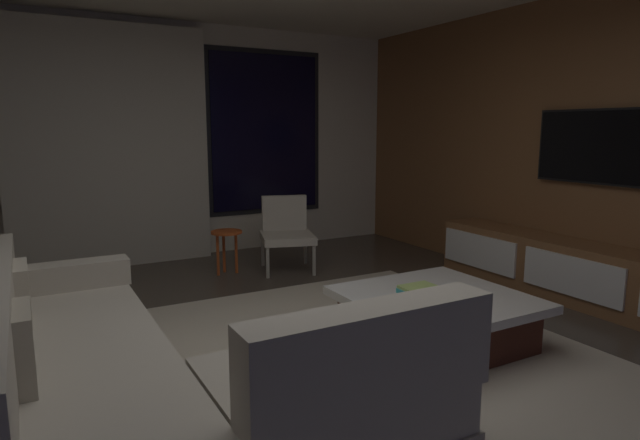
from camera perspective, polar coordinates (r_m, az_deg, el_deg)
The scene contains 11 objects.
floor at distance 3.38m, azimuth -1.34°, elevation -16.79°, with size 9.20×9.20×0.00m, color #473D33.
back_wall_with_window at distance 6.44m, azimuth -17.22°, elevation 7.83°, with size 6.60×0.30×2.70m.
media_wall at distance 5.21m, azimuth 30.15°, elevation 6.69°, with size 0.12×7.80×2.70m.
area_rug at distance 3.46m, azimuth 4.82°, elevation -16.03°, with size 3.20×3.80×0.01m, color beige.
sectional_couch at distance 2.87m, azimuth -18.82°, elevation -15.91°, with size 1.98×2.50×0.82m.
coffee_table at distance 3.91m, azimuth 12.13°, elevation -10.19°, with size 1.16×1.16×0.36m.
book_stack_on_coffee_table at distance 3.80m, azimuth 10.48°, elevation -7.40°, with size 0.26×0.21×0.07m.
accent_chair_near_window at distance 5.79m, azimuth -3.60°, elevation -0.98°, with size 0.68×0.70×0.78m.
side_stool at distance 5.65m, azimuth -9.91°, elevation -1.98°, with size 0.32×0.32×0.46m.
media_console at distance 5.14m, azimuth 26.96°, elevation -5.48°, with size 0.46×3.10×0.52m.
mounted_tv at distance 5.25m, azimuth 27.20°, elevation 6.94°, with size 0.05×1.12×0.65m.
Camera 1 is at (-1.40, -2.68, 1.51)m, focal length 30.17 mm.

